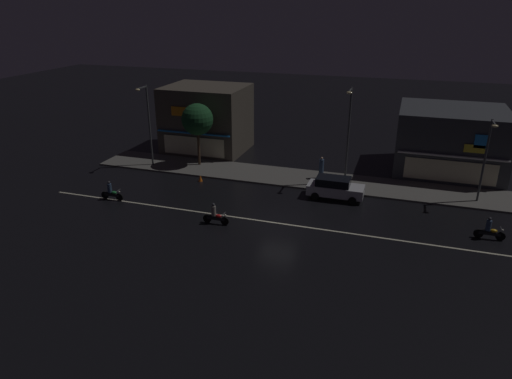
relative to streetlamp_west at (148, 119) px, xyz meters
The scene contains 15 objects.
ground_plane 16.96m from the streetlamp_west, 28.82° to the right, with size 140.00×140.00×0.00m, color black.
lane_divider_stripe 16.96m from the streetlamp_west, 28.82° to the right, with size 36.42×0.16×0.01m, color beige.
sidewalk_far 15.02m from the streetlamp_west, ahead, with size 38.34×4.41×0.14m, color #5B5954.
storefront_left_block 26.89m from the streetlamp_west, 15.63° to the left, with size 8.98×8.21×5.64m.
storefront_center_block 7.18m from the streetlamp_west, 66.36° to the left, with size 7.85×6.72×6.51m.
streetlamp_west is the anchor object (origin of this frame).
streetlamp_mid 17.68m from the streetlamp_west, ahead, with size 0.44×1.64×7.91m.
streetlamp_east 27.79m from the streetlamp_west, ahead, with size 0.44×1.64×6.32m.
pedestrian_on_sidewalk 16.00m from the streetlamp_west, ahead, with size 0.40×0.40×1.91m.
street_tree 4.41m from the streetlamp_west, 20.65° to the left, with size 2.86×2.86×5.69m.
parked_car_near_kerb 17.82m from the streetlamp_west, ahead, with size 4.30×1.98×1.67m.
motorcycle_lead 8.82m from the streetlamp_west, 82.48° to the right, with size 1.90×0.60×1.52m.
motorcycle_following 28.69m from the streetlamp_west, 11.96° to the right, with size 1.90×0.60×1.52m.
motorcycle_opposite_lane 14.35m from the streetlamp_west, 42.13° to the right, with size 1.90×0.60×1.52m.
traffic_cone 7.51m from the streetlamp_west, 19.70° to the right, with size 0.36×0.36×0.55m, color orange.
Camera 1 is at (7.55, -27.94, 14.19)m, focal length 32.68 mm.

